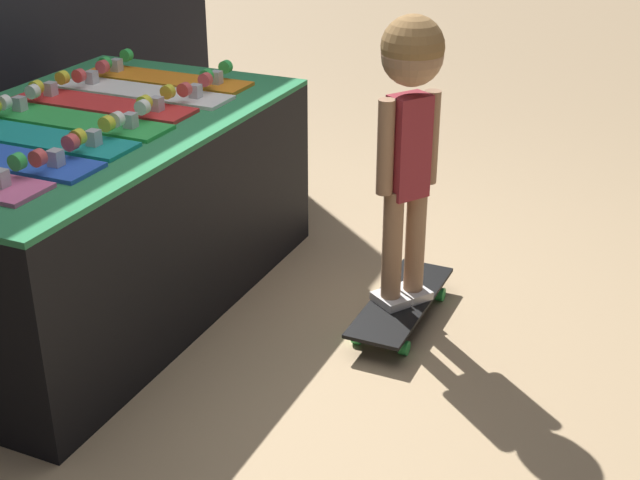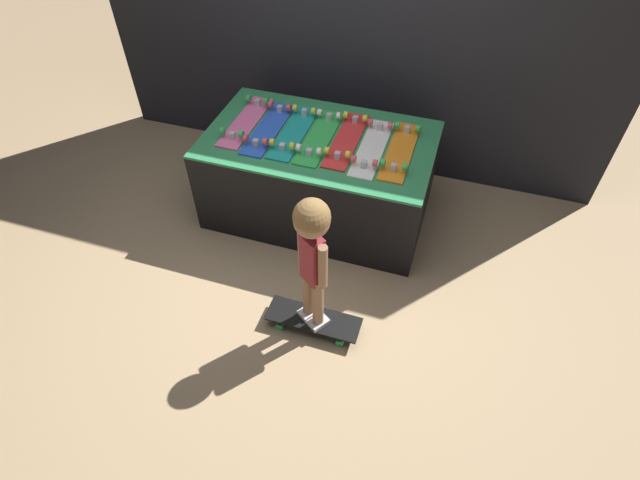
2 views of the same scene
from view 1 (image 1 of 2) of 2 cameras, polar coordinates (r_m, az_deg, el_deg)
name	(u,v)px [view 1 (image 1 of 2)]	position (r m, az deg, el deg)	size (l,w,h in m)	color
ground_plane	(246,335)	(3.27, -4.78, -6.06)	(16.00, 16.00, 0.00)	tan
display_rack	(86,214)	(3.44, -14.74, 1.59)	(1.72, 1.03, 0.72)	black
skateboard_teal_on_rack	(35,134)	(3.17, -17.76, 6.45)	(0.18, 0.74, 0.09)	teal
skateboard_green_on_rack	(74,118)	(3.32, -15.46, 7.55)	(0.18, 0.74, 0.09)	green
skateboard_red_on_rack	(103,102)	(3.48, -13.73, 8.58)	(0.18, 0.74, 0.09)	red
skateboard_white_on_rack	(143,89)	(3.62, -11.28, 9.43)	(0.18, 0.74, 0.09)	white
skateboard_orange_on_rack	(166,76)	(3.79, -9.85, 10.28)	(0.18, 0.74, 0.09)	orange
skateboard_on_floor	(401,303)	(3.32, 5.22, -4.06)	(0.64, 0.21, 0.09)	black
child	(410,109)	(3.02, 5.77, 8.36)	(0.24, 0.22, 1.04)	silver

